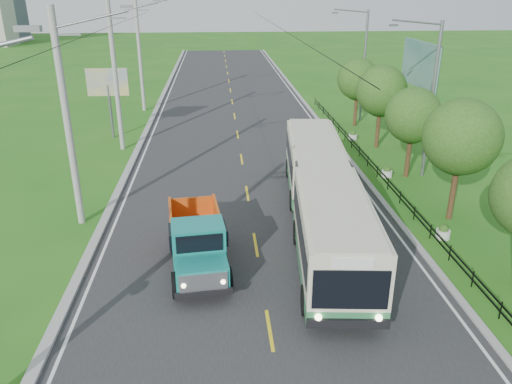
{
  "coord_description": "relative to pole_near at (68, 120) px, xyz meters",
  "views": [
    {
      "loc": [
        -1.53,
        -13.6,
        10.66
      ],
      "look_at": [
        0.14,
        7.59,
        1.9
      ],
      "focal_mm": 35.0,
      "sensor_mm": 36.0,
      "label": 1
    }
  ],
  "objects": [
    {
      "name": "road",
      "position": [
        8.26,
        11.0,
        -5.08
      ],
      "size": [
        14.0,
        120.0,
        0.02
      ],
      "primitive_type": "cube",
      "color": "#28282B",
      "rests_on": "ground"
    },
    {
      "name": "tree_third",
      "position": [
        18.12,
        -0.86,
        -1.11
      ],
      "size": [
        3.6,
        3.62,
        6.0
      ],
      "color": "#382314",
      "rests_on": "ground"
    },
    {
      "name": "tree_fourth",
      "position": [
        18.12,
        5.14,
        -1.51
      ],
      "size": [
        3.24,
        3.31,
        5.4
      ],
      "color": "#382314",
      "rests_on": "ground"
    },
    {
      "name": "planter_far",
      "position": [
        16.86,
        13.0,
        -4.81
      ],
      "size": [
        0.64,
        0.64,
        0.67
      ],
      "color": "silver",
      "rests_on": "ground"
    },
    {
      "name": "railing_right",
      "position": [
        16.26,
        5.0,
        -4.79
      ],
      "size": [
        0.04,
        40.0,
        0.6
      ],
      "primitive_type": "cube",
      "color": "black",
      "rests_on": "ground"
    },
    {
      "name": "planter_mid",
      "position": [
        16.86,
        5.0,
        -4.81
      ],
      "size": [
        0.64,
        0.64,
        0.67
      ],
      "color": "silver",
      "rests_on": "ground"
    },
    {
      "name": "pole_mid",
      "position": [
        0.0,
        12.0,
        0.0
      ],
      "size": [
        3.51,
        0.32,
        10.0
      ],
      "color": "gray",
      "rests_on": "ground"
    },
    {
      "name": "edge_line_left",
      "position": [
        1.61,
        11.0,
        -5.07
      ],
      "size": [
        0.12,
        120.0,
        0.0
      ],
      "primitive_type": "cube",
      "color": "silver",
      "rests_on": "road"
    },
    {
      "name": "bus",
      "position": [
        11.47,
        -1.59,
        -3.18
      ],
      "size": [
        4.22,
        16.67,
        3.18
      ],
      "rotation": [
        0.0,
        0.0,
        -0.1
      ],
      "color": "#2E7343",
      "rests_on": "ground"
    },
    {
      "name": "curb_left",
      "position": [
        1.06,
        11.0,
        -5.02
      ],
      "size": [
        0.4,
        120.0,
        0.15
      ],
      "primitive_type": "cube",
      "color": "#9E9E99",
      "rests_on": "ground"
    },
    {
      "name": "billboard_left",
      "position": [
        -1.24,
        15.0,
        -1.23
      ],
      "size": [
        3.0,
        0.2,
        5.2
      ],
      "color": "slate",
      "rests_on": "ground"
    },
    {
      "name": "edge_line_right",
      "position": [
        14.91,
        11.0,
        -5.07
      ],
      "size": [
        0.12,
        120.0,
        0.0
      ],
      "primitive_type": "cube",
      "color": "silver",
      "rests_on": "road"
    },
    {
      "name": "planter_near",
      "position": [
        16.86,
        -3.0,
        -4.81
      ],
      "size": [
        0.64,
        0.64,
        0.67
      ],
      "color": "silver",
      "rests_on": "ground"
    },
    {
      "name": "curb_right",
      "position": [
        15.41,
        11.0,
        -5.04
      ],
      "size": [
        0.3,
        120.0,
        0.1
      ],
      "primitive_type": "cube",
      "color": "#9E9E99",
      "rests_on": "ground"
    },
    {
      "name": "tree_back",
      "position": [
        18.12,
        17.14,
        -1.44
      ],
      "size": [
        3.3,
        3.36,
        5.5
      ],
      "color": "#382314",
      "rests_on": "ground"
    },
    {
      "name": "dump_truck",
      "position": [
        5.77,
        -4.74,
        -3.76
      ],
      "size": [
        2.7,
        5.8,
        2.36
      ],
      "rotation": [
        0.0,
        0.0,
        0.11
      ],
      "color": "#158179",
      "rests_on": "ground"
    },
    {
      "name": "pole_far",
      "position": [
        0.0,
        24.0,
        0.0
      ],
      "size": [
        3.51,
        0.32,
        10.0
      ],
      "color": "gray",
      "rests_on": "ground"
    },
    {
      "name": "streetlight_mid",
      "position": [
        18.9,
        5.0,
        -0.19
      ],
      "size": [
        3.02,
        0.2,
        9.07
      ],
      "color": "slate",
      "rests_on": "ground"
    },
    {
      "name": "billboard_right",
      "position": [
        20.56,
        11.0,
        0.25
      ],
      "size": [
        0.24,
        6.0,
        7.3
      ],
      "color": "slate",
      "rests_on": "ground"
    },
    {
      "name": "streetlight_far",
      "position": [
        18.9,
        19.0,
        -0.19
      ],
      "size": [
        3.02,
        0.2,
        9.07
      ],
      "color": "slate",
      "rests_on": "ground"
    },
    {
      "name": "ground",
      "position": [
        8.26,
        -9.0,
        -5.09
      ],
      "size": [
        240.0,
        240.0,
        0.0
      ],
      "primitive_type": "plane",
      "color": "#226518",
      "rests_on": "ground"
    },
    {
      "name": "centre_dash",
      "position": [
        8.26,
        -9.0,
        -5.07
      ],
      "size": [
        0.12,
        2.2,
        0.0
      ],
      "primitive_type": "cube",
      "color": "yellow",
      "rests_on": "road"
    },
    {
      "name": "tree_fifth",
      "position": [
        18.12,
        11.14,
        -1.24
      ],
      "size": [
        3.48,
        3.52,
        5.8
      ],
      "color": "#382314",
      "rests_on": "ground"
    },
    {
      "name": "pole_near",
      "position": [
        0.0,
        0.0,
        0.0
      ],
      "size": [
        3.51,
        0.32,
        10.0
      ],
      "color": "gray",
      "rests_on": "ground"
    }
  ]
}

